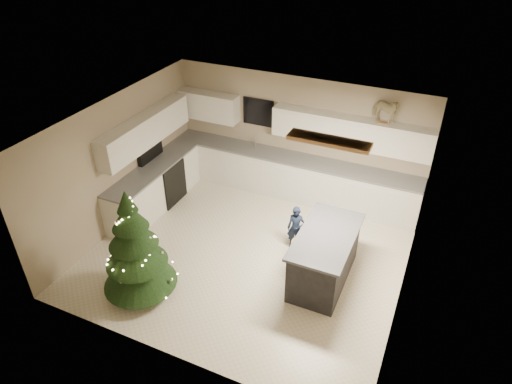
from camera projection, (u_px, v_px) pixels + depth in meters
ground_plane at (248, 253)px, 8.51m from camera, size 5.50×5.50×0.00m
room_shell at (249, 172)px, 7.55m from camera, size 5.52×5.02×2.61m
cabinetry at (242, 167)px, 9.67m from camera, size 5.50×3.20×2.00m
island at (324, 257)px, 7.69m from camera, size 0.90×1.70×0.95m
bar_stool at (301, 250)px, 7.79m from camera, size 0.35×0.35×0.68m
christmas_tree at (136, 253)px, 7.26m from camera, size 1.25×1.21×2.00m
toddler at (296, 228)px, 8.41m from camera, size 0.35×0.26×0.89m
rocking_horse at (385, 110)px, 8.45m from camera, size 0.63×0.43×0.50m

